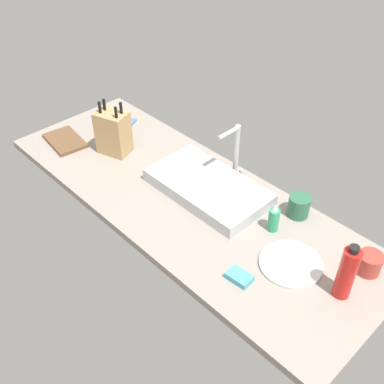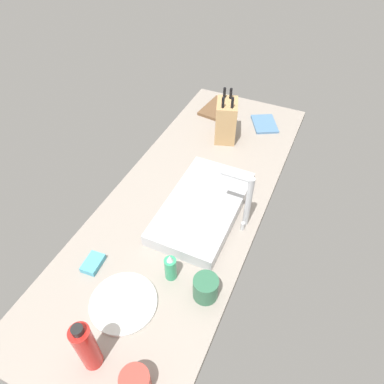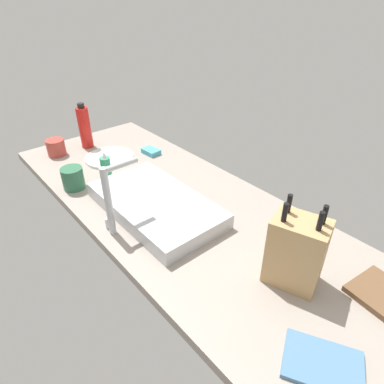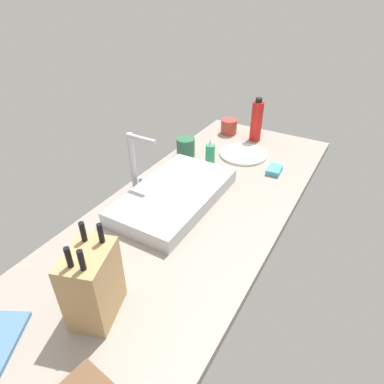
% 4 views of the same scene
% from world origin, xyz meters
% --- Properties ---
extents(countertop_slab, '(1.84, 0.67, 0.04)m').
position_xyz_m(countertop_slab, '(0.00, 0.00, 0.02)').
color(countertop_slab, gray).
rests_on(countertop_slab, ground).
extents(sink_basin, '(0.53, 0.30, 0.06)m').
position_xyz_m(sink_basin, '(0.05, 0.09, 0.06)').
color(sink_basin, '#B7BABF').
rests_on(sink_basin, countertop_slab).
extents(faucet, '(0.06, 0.13, 0.26)m').
position_xyz_m(faucet, '(0.04, 0.26, 0.19)').
color(faucet, '#B7BABF').
rests_on(faucet, countertop_slab).
extents(knife_block, '(0.17, 0.15, 0.27)m').
position_xyz_m(knife_block, '(-0.49, -0.01, 0.14)').
color(knife_block, tan).
rests_on(knife_block, countertop_slab).
extents(cutting_board, '(0.25, 0.18, 0.02)m').
position_xyz_m(cutting_board, '(-0.73, -0.15, 0.04)').
color(cutting_board, brown).
rests_on(cutting_board, countertop_slab).
extents(soap_bottle, '(0.04, 0.04, 0.13)m').
position_xyz_m(soap_bottle, '(0.40, 0.11, 0.09)').
color(soap_bottle, '#2D9966').
rests_on(soap_bottle, countertop_slab).
extents(water_bottle, '(0.06, 0.06, 0.23)m').
position_xyz_m(water_bottle, '(0.76, 0.03, 0.14)').
color(water_bottle, red).
rests_on(water_bottle, countertop_slab).
extents(dinner_plate, '(0.24, 0.24, 0.01)m').
position_xyz_m(dinner_plate, '(0.56, 0.01, 0.04)').
color(dinner_plate, silver).
rests_on(dinner_plate, countertop_slab).
extents(dish_towel, '(0.21, 0.19, 0.01)m').
position_xyz_m(dish_towel, '(-0.69, 0.15, 0.04)').
color(dish_towel, teal).
rests_on(dish_towel, countertop_slab).
extents(coffee_mug, '(0.09, 0.09, 0.09)m').
position_xyz_m(coffee_mug, '(0.41, 0.25, 0.08)').
color(coffee_mug, '#2D6647').
rests_on(coffee_mug, countertop_slab).
extents(ceramic_cup, '(0.09, 0.09, 0.08)m').
position_xyz_m(ceramic_cup, '(0.77, 0.19, 0.08)').
color(ceramic_cup, '#B23D33').
rests_on(ceramic_cup, countertop_slab).
extents(dish_sponge, '(0.09, 0.07, 0.02)m').
position_xyz_m(dish_sponge, '(0.48, -0.18, 0.05)').
color(dish_sponge, '#4CA3BC').
rests_on(dish_sponge, countertop_slab).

